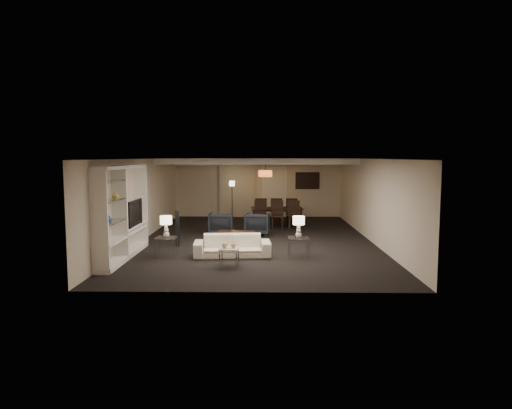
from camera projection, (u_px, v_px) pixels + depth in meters
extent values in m
plane|color=black|center=(256.00, 240.00, 14.12)|extent=(11.00, 11.00, 0.00)
cube|color=silver|center=(256.00, 159.00, 13.86)|extent=(7.00, 11.00, 0.02)
cube|color=beige|center=(258.00, 188.00, 19.46)|extent=(7.00, 0.02, 2.50)
cube|color=beige|center=(251.00, 227.00, 8.52)|extent=(7.00, 0.02, 2.50)
cube|color=beige|center=(143.00, 199.00, 14.05)|extent=(0.02, 11.00, 2.50)
cube|color=beige|center=(370.00, 200.00, 13.94)|extent=(0.02, 11.00, 2.50)
cube|color=silver|center=(257.00, 161.00, 17.35)|extent=(7.00, 4.00, 0.20)
cube|color=beige|center=(237.00, 189.00, 19.40)|extent=(1.50, 0.12, 2.40)
cube|color=silver|center=(274.00, 192.00, 19.44)|extent=(0.90, 0.05, 2.10)
cube|color=#142D38|center=(307.00, 181.00, 19.36)|extent=(0.95, 0.04, 0.65)
cylinder|color=#D8591E|center=(265.00, 174.00, 17.40)|extent=(0.52, 0.52, 0.24)
imported|color=beige|center=(232.00, 246.00, 11.71)|extent=(2.00, 0.90, 0.57)
imported|color=black|center=(221.00, 224.00, 14.99)|extent=(0.79, 0.81, 0.73)
imported|color=black|center=(257.00, 224.00, 14.98)|extent=(0.85, 0.87, 0.73)
sphere|color=tan|center=(225.00, 245.00, 10.60)|extent=(0.14, 0.14, 0.14)
sphere|color=tan|center=(233.00, 245.00, 10.59)|extent=(0.13, 0.13, 0.13)
imported|color=black|center=(130.00, 213.00, 12.01)|extent=(1.18, 0.15, 0.68)
imported|color=#294FB4|center=(109.00, 219.00, 10.44)|extent=(0.15, 0.15, 0.16)
imported|color=gold|center=(115.00, 195.00, 10.88)|extent=(0.17, 0.17, 0.17)
cube|color=black|center=(178.00, 228.00, 13.07)|extent=(0.13, 0.13, 1.03)
imported|color=black|center=(277.00, 217.00, 16.89)|extent=(1.93, 1.10, 0.67)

